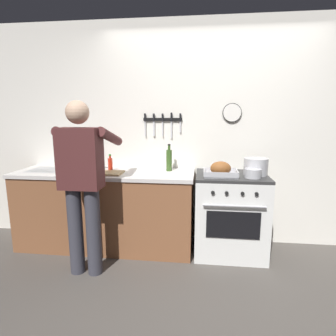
{
  "coord_description": "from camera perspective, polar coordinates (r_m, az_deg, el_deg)",
  "views": [
    {
      "loc": [
        -0.12,
        -1.99,
        1.53
      ],
      "look_at": [
        -0.46,
        0.85,
        0.98
      ],
      "focal_mm": 29.62,
      "sensor_mm": 36.0,
      "label": 1
    }
  ],
  "objects": [
    {
      "name": "counter_block",
      "position": [
        3.35,
        -12.77,
        -8.11
      ],
      "size": [
        2.03,
        0.65,
        0.9
      ],
      "color": "brown",
      "rests_on": "ground"
    },
    {
      "name": "stock_pot",
      "position": [
        3.11,
        17.61,
        0.31
      ],
      "size": [
        0.25,
        0.25,
        0.18
      ],
      "color": "#B7B7BC",
      "rests_on": "stove"
    },
    {
      "name": "bottle_hot_sauce",
      "position": [
        3.24,
        -11.79,
        0.8
      ],
      "size": [
        0.05,
        0.05,
        0.19
      ],
      "color": "red",
      "rests_on": "counter_block"
    },
    {
      "name": "roasting_pan",
      "position": [
        2.94,
        10.76,
        -0.39
      ],
      "size": [
        0.35,
        0.26,
        0.16
      ],
      "color": "#B7B7BC",
      "rests_on": "stove"
    },
    {
      "name": "saucepan",
      "position": [
        2.96,
        17.07,
        -1.04
      ],
      "size": [
        0.17,
        0.17,
        0.09
      ],
      "color": "#B7B7BC",
      "rests_on": "stove"
    },
    {
      "name": "stove",
      "position": [
        3.19,
        12.62,
        -9.25
      ],
      "size": [
        0.76,
        0.67,
        0.9
      ],
      "color": "white",
      "rests_on": "ground"
    },
    {
      "name": "bottle_wine_red",
      "position": [
        3.48,
        -14.69,
        2.16
      ],
      "size": [
        0.08,
        0.08,
        0.3
      ],
      "color": "#47141E",
      "rests_on": "counter_block"
    },
    {
      "name": "cutting_board",
      "position": [
        3.1,
        -12.65,
        -0.97
      ],
      "size": [
        0.36,
        0.24,
        0.02
      ],
      "primitive_type": "cube",
      "color": "tan",
      "rests_on": "counter_block"
    },
    {
      "name": "wall_back",
      "position": [
        3.35,
        8.84,
        6.78
      ],
      "size": [
        6.0,
        0.13,
        2.6
      ],
      "color": "white",
      "rests_on": "ground"
    },
    {
      "name": "ground_plane",
      "position": [
        2.51,
        9.02,
        -26.82
      ],
      "size": [
        8.0,
        8.0,
        0.0
      ],
      "primitive_type": "plane",
      "color": "#4C4742"
    },
    {
      "name": "bottle_olive_oil",
      "position": [
        3.16,
        0.23,
        1.72
      ],
      "size": [
        0.07,
        0.07,
        0.31
      ],
      "color": "#385623",
      "rests_on": "counter_block"
    },
    {
      "name": "person_cook",
      "position": [
        2.71,
        -17.21,
        -1.97
      ],
      "size": [
        0.51,
        0.63,
        1.66
      ],
      "rotation": [
        0.0,
        0.0,
        1.75
      ],
      "color": "#383842",
      "rests_on": "ground"
    },
    {
      "name": "bottle_soy_sauce",
      "position": [
        3.39,
        -13.62,
        1.16
      ],
      "size": [
        0.06,
        0.06,
        0.19
      ],
      "color": "black",
      "rests_on": "counter_block"
    }
  ]
}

